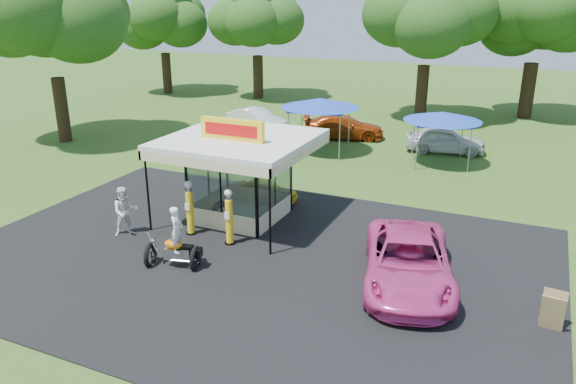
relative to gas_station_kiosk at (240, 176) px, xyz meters
name	(u,v)px	position (x,y,z in m)	size (l,w,h in m)	color
ground	(220,283)	(2.00, -4.99, -1.78)	(120.00, 120.00, 0.00)	#2C581B
asphalt_apron	(250,257)	(2.00, -2.99, -1.76)	(20.00, 14.00, 0.04)	black
gas_station_kiosk	(240,176)	(0.00, 0.00, 0.00)	(5.40, 5.40, 4.18)	white
gas_pump_left	(190,209)	(-0.95, -2.20, -0.76)	(0.40, 0.40, 2.13)	black
gas_pump_right	(229,218)	(0.83, -2.36, -0.76)	(0.40, 0.40, 2.13)	black
motorcycle	(176,243)	(0.12, -4.63, -0.92)	(1.96, 1.30, 2.23)	black
spare_tires	(222,211)	(-0.59, -0.50, -1.39)	(1.00, 0.89, 0.81)	black
a_frame_sign	(553,312)	(11.46, -3.52, -1.23)	(0.63, 0.60, 1.10)	#593819
kiosk_car	(266,190)	(0.00, 2.21, -1.30)	(1.13, 2.82, 0.96)	yellow
pink_sedan	(408,262)	(7.34, -2.64, -1.00)	(2.61, 5.66, 1.57)	#D73A8A
spectator_west	(125,211)	(-3.13, -3.21, -0.84)	(0.92, 0.72, 1.89)	white
bg_car_a	(257,120)	(-6.53, 13.89, -1.07)	(1.51, 4.34, 1.43)	white
bg_car_b	(344,127)	(-0.61, 14.24, -1.06)	(2.02, 4.96, 1.44)	#99360B
bg_car_c	(445,140)	(5.73, 13.52, -1.04)	(1.77, 4.38, 1.49)	silver
tent_west	(320,103)	(-0.84, 10.71, 1.00)	(4.40, 4.40, 3.07)	gray
tent_east	(443,117)	(5.85, 11.04, 0.76)	(4.02, 4.02, 2.81)	gray
oak_far_a	(163,20)	(-20.58, 23.51, 4.53)	(8.37, 8.37, 9.93)	black
oak_far_b	(257,22)	(-11.96, 24.65, 4.55)	(8.31, 8.31, 9.91)	black
oak_far_c	(428,19)	(2.63, 21.50, 5.13)	(9.24, 9.24, 10.89)	black
oak_far_d	(538,19)	(9.37, 25.63, 5.12)	(9.09, 9.09, 10.82)	black
oak_near	(49,20)	(-15.91, 6.51, 5.37)	(9.91, 9.91, 11.41)	black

